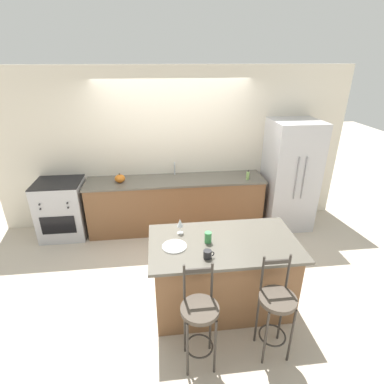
# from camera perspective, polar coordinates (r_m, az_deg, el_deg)

# --- Properties ---
(ground_plane) EXTENTS (18.00, 18.00, 0.00)m
(ground_plane) POSITION_cam_1_polar(r_m,az_deg,el_deg) (5.15, -2.64, -8.63)
(ground_plane) COLOR beige
(wall_back) EXTENTS (6.00, 0.07, 2.70)m
(wall_back) POSITION_cam_1_polar(r_m,az_deg,el_deg) (5.21, -3.49, 8.12)
(wall_back) COLOR beige
(wall_back) RESTS_ON ground_plane
(back_counter) EXTENTS (2.99, 0.66, 0.93)m
(back_counter) POSITION_cam_1_polar(r_m,az_deg,el_deg) (5.24, -3.03, -2.17)
(back_counter) COLOR brown
(back_counter) RESTS_ON ground_plane
(sink_faucet) EXTENTS (0.02, 0.13, 0.22)m
(sink_faucet) POSITION_cam_1_polar(r_m,az_deg,el_deg) (5.18, -3.33, 4.73)
(sink_faucet) COLOR #ADAFB5
(sink_faucet) RESTS_ON back_counter
(kitchen_island) EXTENTS (1.69, 0.94, 0.90)m
(kitchen_island) POSITION_cam_1_polar(r_m,az_deg,el_deg) (3.70, 5.79, -15.20)
(kitchen_island) COLOR brown
(kitchen_island) RESTS_ON ground_plane
(refrigerator) EXTENTS (0.79, 0.78, 1.88)m
(refrigerator) POSITION_cam_1_polar(r_m,az_deg,el_deg) (5.44, 18.07, 3.08)
(refrigerator) COLOR #BCBCC1
(refrigerator) RESTS_ON ground_plane
(oven_range) EXTENTS (0.73, 0.66, 0.97)m
(oven_range) POSITION_cam_1_polar(r_m,az_deg,el_deg) (5.44, -23.44, -2.97)
(oven_range) COLOR #B7B7BC
(oven_range) RESTS_ON ground_plane
(bar_stool_near) EXTENTS (0.36, 0.36, 1.11)m
(bar_stool_near) POSITION_cam_1_polar(r_m,az_deg,el_deg) (3.03, 1.45, -22.81)
(bar_stool_near) COLOR #332D28
(bar_stool_near) RESTS_ON ground_plane
(bar_stool_far) EXTENTS (0.36, 0.36, 1.11)m
(bar_stool_far) POSITION_cam_1_polar(r_m,az_deg,el_deg) (3.22, 15.72, -20.41)
(bar_stool_far) COLOR #332D28
(bar_stool_far) RESTS_ON ground_plane
(dinner_plate) EXTENTS (0.27, 0.27, 0.02)m
(dinner_plate) POSITION_cam_1_polar(r_m,az_deg,el_deg) (3.33, -3.36, -10.26)
(dinner_plate) COLOR white
(dinner_plate) RESTS_ON kitchen_island
(wine_glass) EXTENTS (0.07, 0.07, 0.19)m
(wine_glass) POSITION_cam_1_polar(r_m,az_deg,el_deg) (3.50, -2.30, -5.94)
(wine_glass) COLOR white
(wine_glass) RESTS_ON kitchen_island
(coffee_mug) EXTENTS (0.12, 0.09, 0.09)m
(coffee_mug) POSITION_cam_1_polar(r_m,az_deg,el_deg) (3.15, 3.00, -11.75)
(coffee_mug) COLOR #232326
(coffee_mug) RESTS_ON kitchen_island
(tumbler_cup) EXTENTS (0.08, 0.08, 0.13)m
(tumbler_cup) POSITION_cam_1_polar(r_m,az_deg,el_deg) (3.38, 3.07, -8.62)
(tumbler_cup) COLOR #3D934C
(tumbler_cup) RESTS_ON kitchen_island
(pumpkin_decoration) EXTENTS (0.17, 0.17, 0.15)m
(pumpkin_decoration) POSITION_cam_1_polar(r_m,az_deg,el_deg) (5.02, -13.57, 2.52)
(pumpkin_decoration) COLOR orange
(pumpkin_decoration) RESTS_ON back_counter
(soap_bottle) EXTENTS (0.05, 0.05, 0.17)m
(soap_bottle) POSITION_cam_1_polar(r_m,az_deg,el_deg) (5.08, 10.59, 3.11)
(soap_bottle) COLOR #89B260
(soap_bottle) RESTS_ON back_counter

